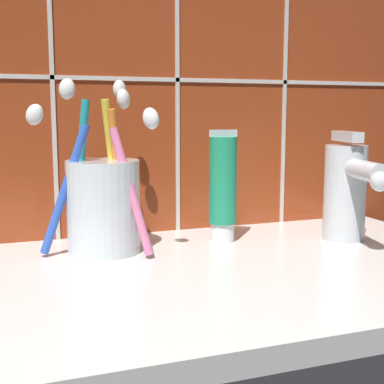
% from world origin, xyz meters
% --- Properties ---
extents(sink_counter, '(0.60, 0.35, 0.02)m').
position_xyz_m(sink_counter, '(0.00, 0.00, 0.01)').
color(sink_counter, silver).
rests_on(sink_counter, ground).
extents(tile_wall_backsplash, '(0.70, 0.02, 0.55)m').
position_xyz_m(tile_wall_backsplash, '(0.00, 0.18, 0.28)').
color(tile_wall_backsplash, '#933819').
rests_on(tile_wall_backsplash, ground).
extents(toothbrush_cup, '(0.13, 0.10, 0.19)m').
position_xyz_m(toothbrush_cup, '(-0.09, 0.10, 0.08)').
color(toothbrush_cup, silver).
rests_on(toothbrush_cup, sink_counter).
extents(toothpaste_tube, '(0.03, 0.03, 0.13)m').
position_xyz_m(toothpaste_tube, '(0.05, 0.10, 0.08)').
color(toothpaste_tube, white).
rests_on(toothpaste_tube, sink_counter).
extents(sink_faucet, '(0.05, 0.12, 0.13)m').
position_xyz_m(sink_faucet, '(0.18, 0.05, 0.08)').
color(sink_faucet, silver).
rests_on(sink_faucet, sink_counter).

